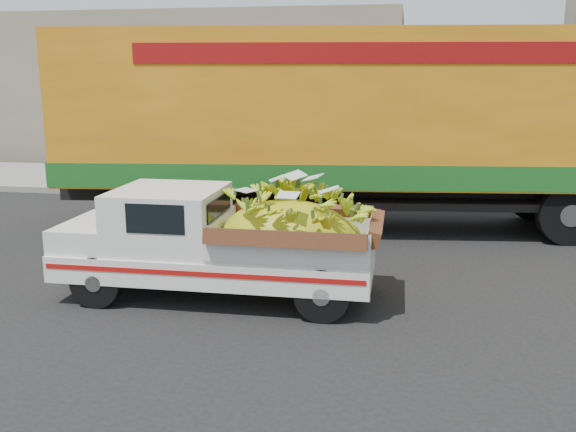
# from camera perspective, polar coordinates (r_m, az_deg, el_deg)

# --- Properties ---
(ground) EXTENTS (100.00, 100.00, 0.00)m
(ground) POSITION_cam_1_polar(r_m,az_deg,el_deg) (8.26, 1.12, -8.81)
(ground) COLOR black
(ground) RESTS_ON ground
(curb) EXTENTS (60.00, 0.25, 0.15)m
(curb) POSITION_cam_1_polar(r_m,az_deg,el_deg) (15.26, 5.57, 1.42)
(curb) COLOR gray
(curb) RESTS_ON ground
(sidewalk) EXTENTS (60.00, 4.00, 0.14)m
(sidewalk) POSITION_cam_1_polar(r_m,az_deg,el_deg) (17.32, 6.17, 2.72)
(sidewalk) COLOR gray
(sidewalk) RESTS_ON ground
(building_left) EXTENTS (18.00, 6.00, 5.00)m
(building_left) POSITION_cam_1_polar(r_m,az_deg,el_deg) (24.72, -11.77, 11.13)
(building_left) COLOR gray
(building_left) RESTS_ON ground
(pickup_truck) EXTENTS (4.26, 1.60, 1.49)m
(pickup_truck) POSITION_cam_1_polar(r_m,az_deg,el_deg) (8.66, -4.28, -2.25)
(pickup_truck) COLOR black
(pickup_truck) RESTS_ON ground
(semi_trailer) EXTENTS (12.04, 3.96, 3.80)m
(semi_trailer) POSITION_cam_1_polar(r_m,az_deg,el_deg) (12.53, 7.48, 8.39)
(semi_trailer) COLOR black
(semi_trailer) RESTS_ON ground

